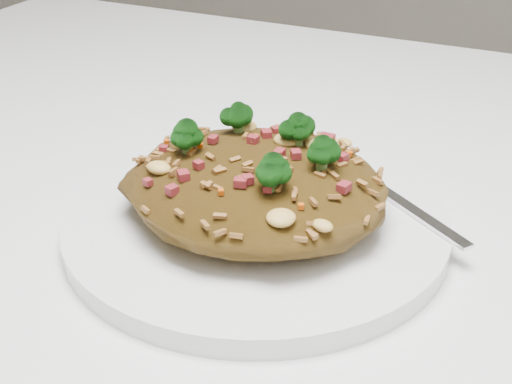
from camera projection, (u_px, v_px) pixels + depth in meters
dining_table at (358, 320)px, 0.53m from camera, size 1.20×0.80×0.75m
plate at (256, 222)px, 0.46m from camera, size 0.25×0.25×0.01m
fried_rice at (256, 174)px, 0.45m from camera, size 0.17×0.15×0.06m
fork at (390, 195)px, 0.48m from camera, size 0.14×0.11×0.00m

